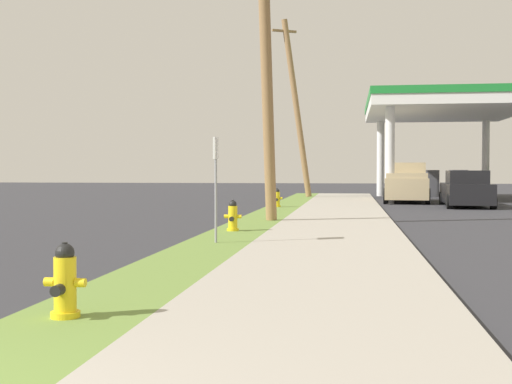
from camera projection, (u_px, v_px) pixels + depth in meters
The scene contains 8 objects.
fire_hydrant_nearest at pixel (65, 285), 6.57m from camera, with size 0.42×0.38×0.74m.
fire_hydrant_second at pixel (233, 217), 16.01m from camera, with size 0.42×0.38×0.74m.
fire_hydrant_third at pixel (277, 199), 26.58m from camera, with size 0.42×0.37×0.74m.
utility_pole_midground at pixel (266, 43), 18.66m from camera, with size 0.53×2.22×9.90m.
utility_pole_background at pixel (296, 107), 36.59m from camera, with size 2.18×1.27×9.69m.
street_sign_post at pixel (216, 167), 13.36m from camera, with size 0.05×0.36×2.12m.
car_black_by_near_pump at pixel (466, 190), 28.74m from camera, with size 2.12×4.58×1.57m.
truck_tan_at_forecourt at pixel (407, 184), 33.19m from camera, with size 2.50×5.54×1.97m.
Camera 1 is at (3.38, -2.64, 1.57)m, focal length 46.80 mm.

